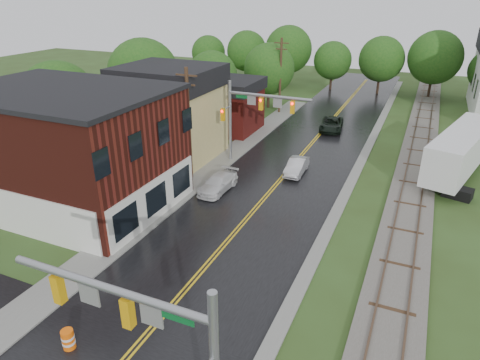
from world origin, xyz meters
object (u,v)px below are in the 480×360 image
Objects in this scene: tree_left_b at (145,77)px; tree_left_e at (270,70)px; tree_left_c at (213,78)px; pickup_white at (218,183)px; semi_trailer at (461,149)px; brick_building at (68,148)px; utility_pole_c at (280,75)px; suv_dark at (331,124)px; traffic_signal_near at (151,334)px; sedan_silver at (297,167)px; construction_barrel at (68,339)px; traffic_signal_far at (253,109)px; utility_pole_b at (189,123)px; tree_left_a at (60,102)px.

tree_left_b reaches higher than tree_left_e.
tree_left_c is 1.78× the size of pickup_white.
tree_left_b is 18.67m from pickup_white.
brick_building is at bearing -147.25° from semi_trailer.
utility_pole_c is 9.72m from suv_dark.
tree_left_e reaches higher than traffic_signal_near.
tree_left_b is at bearing 162.12° from sedan_silver.
utility_pole_c is 16.42m from tree_left_b.
suv_dark is at bearing 84.49° from construction_barrel.
semi_trailer is (30.98, -0.42, -3.41)m from tree_left_b.
traffic_signal_far reaches higher than suv_dark.
tree_left_c is at bearing 63.44° from tree_left_b.
traffic_signal_near is 20.58m from pickup_white.
utility_pole_b is 0.93× the size of tree_left_b.
tree_left_a is at bearing -169.16° from sedan_silver.
tree_left_a is 27.47m from suv_dark.
tree_left_a is at bearing -146.83° from suv_dark.
tree_left_b reaches higher than suv_dark.
suv_dark is 14.79m from semi_trailer.
tree_left_c is at bearing 171.10° from suv_dark.
brick_building is at bearing -143.65° from pickup_white.
tree_left_b is 9.03m from tree_left_c.
tree_left_b reaches higher than pickup_white.
pickup_white is 4.47× the size of construction_barrel.
construction_barrel is (4.18, -40.00, -4.24)m from utility_pole_c.
tree_left_e is at bearing 105.68° from traffic_signal_near.
tree_left_b reaches higher than utility_pole_c.
tree_left_b is 20.09m from sedan_silver.
pickup_white is (3.06, -1.23, -4.10)m from utility_pole_b.
utility_pole_c is 1.10× the size of tree_left_e.
utility_pole_b is 23.99m from tree_left_e.
suv_dark is at bearing -1.68° from tree_left_c.
traffic_signal_near is 24.96m from sedan_silver.
utility_pole_b is at bearing -68.51° from tree_left_c.
brick_building reaches higher than tree_left_c.
tree_left_b is at bearing 107.61° from brick_building.
utility_pole_c is at bearing 103.74° from traffic_signal_near.
construction_barrel is (15.23, -27.90, -5.24)m from tree_left_b.
utility_pole_b is at bearing -154.57° from semi_trailer.
suv_dark is 35.63m from construction_barrel.
tree_left_b is 1.19× the size of tree_left_e.
semi_trailer is 31.73m from construction_barrel.
suv_dark is 0.39× the size of semi_trailer.
traffic_signal_far is 0.90× the size of tree_left_e.
brick_building is 17.80m from tree_left_b.
suv_dark is 1.30× the size of sedan_silver.
tree_left_c is (-7.05, 17.90, -0.21)m from utility_pole_b.
sedan_silver is 0.30× the size of semi_trailer.
semi_trailer is (32.98, 9.58, -2.81)m from tree_left_a.
tree_left_a reaches higher than tree_left_e.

